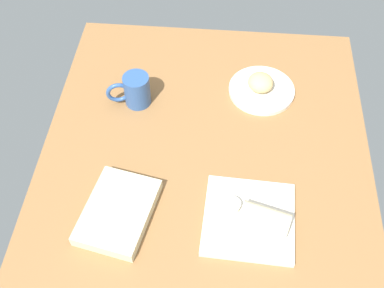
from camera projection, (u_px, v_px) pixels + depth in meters
The scene contains 8 objects.
dining_table at pixel (205, 164), 130.78cm from camera, with size 110.00×90.00×4.00cm, color olive.
round_plate at pixel (262, 90), 144.24cm from camera, with size 19.84×19.84×1.40cm, color silver.
scone_pastry at pixel (261, 82), 141.76cm from camera, with size 7.74×7.51×4.96cm, color tan.
square_plate at pixel (249, 219), 117.20cm from camera, with size 22.13×22.13×1.60cm, color silver.
sauce_cup at pixel (232, 205), 117.28cm from camera, with size 4.43×4.43×2.17cm.
breakfast_wrap at pixel (265, 219), 112.94cm from camera, with size 5.88×5.88×11.67cm, color beige.
book_stack at pixel (118, 212), 117.49cm from camera, with size 24.55×19.78×3.24cm.
coffee_mug at pixel (135, 90), 138.28cm from camera, with size 7.65×12.64×9.83cm.
Camera 1 is at (75.72, 3.04, 108.79)cm, focal length 44.59 mm.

